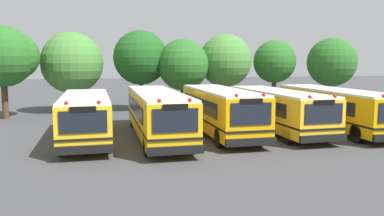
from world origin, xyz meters
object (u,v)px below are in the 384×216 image
at_px(school_bus_2, 220,110).
at_px(tree_1, 70,64).
at_px(school_bus_0, 86,115).
at_px(tree_5, 275,61).
at_px(tree_6, 332,62).
at_px(tree_2, 141,57).
at_px(school_bus_1, 157,112).
at_px(tree_0, 7,56).
at_px(tree_4, 227,61).
at_px(tree_3, 183,64).
at_px(school_bus_3, 277,109).
at_px(school_bus_4, 334,107).

distance_m(school_bus_2, tree_1, 15.63).
xyz_separation_m(school_bus_0, tree_5, (16.72, 11.87, 2.92)).
distance_m(tree_5, tree_6, 4.98).
distance_m(school_bus_0, tree_2, 13.45).
xyz_separation_m(school_bus_1, tree_1, (-5.43, 12.40, 2.65)).
height_order(school_bus_2, tree_6, tree_6).
bearing_deg(tree_0, tree_4, 5.49).
distance_m(tree_2, tree_3, 3.78).
relative_size(tree_0, tree_2, 0.99).
relative_size(tree_3, tree_6, 0.96).
xyz_separation_m(school_bus_3, school_bus_4, (3.84, -0.17, 0.01)).
height_order(tree_2, tree_3, tree_2).
bearing_deg(tree_5, tree_2, 178.01).
xyz_separation_m(tree_1, tree_4, (13.48, -0.83, 0.20)).
height_order(school_bus_0, tree_2, tree_2).
xyz_separation_m(school_bus_1, tree_4, (8.05, 11.57, 2.85)).
xyz_separation_m(tree_4, tree_5, (4.81, 0.34, 0.01)).
bearing_deg(tree_2, tree_3, -23.58).
bearing_deg(tree_0, tree_1, 30.62).
bearing_deg(school_bus_2, tree_3, -90.14).
bearing_deg(tree_6, tree_5, 153.53).
distance_m(tree_3, tree_5, 9.06).
distance_m(school_bus_4, tree_2, 16.74).
relative_size(school_bus_3, tree_3, 1.63).
bearing_deg(tree_6, tree_0, 179.63).
height_order(tree_3, tree_6, tree_6).
height_order(school_bus_4, tree_5, tree_5).
bearing_deg(school_bus_1, school_bus_0, -0.19).
bearing_deg(tree_0, school_bus_0, -59.17).
bearing_deg(school_bus_4, school_bus_2, 1.07).
bearing_deg(school_bus_1, tree_4, -124.50).
bearing_deg(school_bus_0, tree_1, -83.48).
height_order(school_bus_1, school_bus_2, school_bus_2).
bearing_deg(tree_3, school_bus_2, -90.60).
distance_m(tree_4, tree_5, 4.82).
height_order(tree_0, tree_1, tree_0).
xyz_separation_m(school_bus_3, tree_0, (-17.13, 9.71, 3.26)).
bearing_deg(tree_3, school_bus_3, -71.70).
bearing_deg(tree_3, tree_5, 6.72).
relative_size(school_bus_1, tree_1, 1.70).
distance_m(tree_1, tree_5, 18.30).
distance_m(tree_1, tree_3, 9.43).
distance_m(school_bus_0, tree_0, 11.90).
height_order(tree_0, tree_4, tree_0).
distance_m(school_bus_2, tree_5, 15.24).
bearing_deg(tree_6, tree_3, 175.08).
bearing_deg(school_bus_3, tree_5, -115.71).
distance_m(tree_1, tree_6, 22.91).
bearing_deg(tree_1, school_bus_0, -82.76).
height_order(school_bus_1, tree_3, tree_3).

